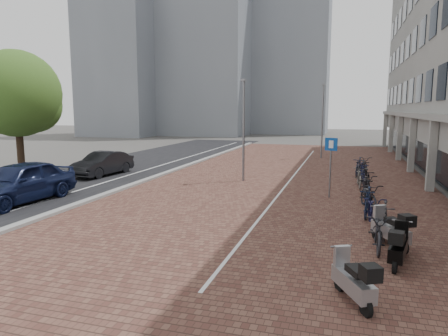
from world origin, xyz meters
TOP-DOWN VIEW (x-y plane):
  - ground at (0.00, 0.00)m, footprint 140.00×140.00m
  - plaza_brick at (2.00, 12.00)m, footprint 14.50×42.00m
  - street_asphalt at (-9.00, 12.00)m, footprint 8.00×50.00m
  - curb at (-5.10, 12.00)m, footprint 0.35×42.00m
  - lane_line at (-7.00, 12.00)m, footprint 0.12×44.00m
  - parking_line at (2.20, 12.00)m, footprint 0.10×30.00m
  - bg_towers at (-14.34, 48.94)m, footprint 33.00×23.00m
  - car_navy at (-7.74, 2.66)m, footprint 2.27×5.11m
  - car_dark at (-8.44, 9.65)m, footprint 1.84×4.27m
  - scooter_front at (6.26, 1.24)m, footprint 1.23×1.64m
  - scooter_mid at (6.30, -0.17)m, footprint 0.80×1.59m
  - scooter_back at (5.22, -2.50)m, footprint 1.09×1.56m
  - parking_sign at (4.39, 7.21)m, footprint 0.52×0.23m
  - lamp_near at (-0.17, 10.10)m, footprint 0.12×0.12m
  - lamp_far at (3.19, 21.67)m, footprint 0.12×0.12m
  - street_tree at (-12.89, 8.48)m, footprint 4.90×4.90m
  - bike_row at (5.90, 7.90)m, footprint 1.19×15.79m

SIDE VIEW (x-z plane):
  - ground at x=0.00m, z-range 0.00..0.00m
  - street_asphalt at x=-9.00m, z-range -0.01..0.02m
  - plaza_brick at x=2.00m, z-range -0.01..0.03m
  - lane_line at x=-7.00m, z-range 0.02..0.02m
  - parking_line at x=2.20m, z-range 0.03..0.04m
  - curb at x=-5.10m, z-range 0.00..0.14m
  - scooter_back at x=5.22m, z-range 0.00..1.04m
  - bike_row at x=5.90m, z-range 0.00..1.05m
  - scooter_mid at x=6.30m, z-range 0.00..1.05m
  - scooter_front at x=6.26m, z-range 0.00..1.10m
  - car_dark at x=-8.44m, z-range 0.00..1.37m
  - car_navy at x=-7.74m, z-range 0.00..1.71m
  - parking_sign at x=4.39m, z-range 0.46..3.07m
  - lamp_near at x=-0.17m, z-range 0.00..5.29m
  - lamp_far at x=3.19m, z-range 0.00..5.67m
  - street_tree at x=-12.89m, z-range 0.97..8.10m
  - bg_towers at x=-14.34m, z-range -2.04..29.96m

